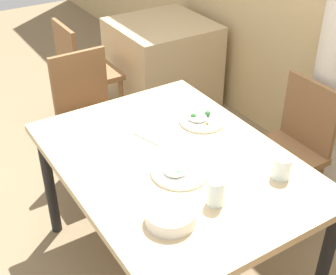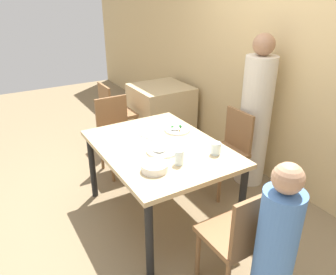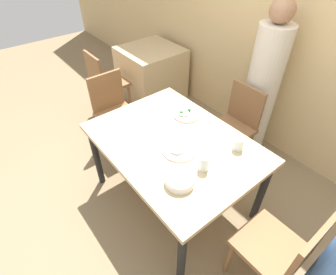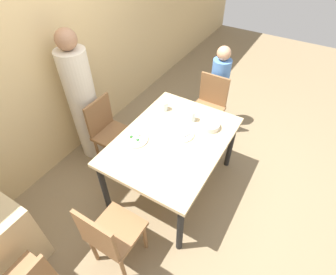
{
  "view_description": "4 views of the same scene",
  "coord_description": "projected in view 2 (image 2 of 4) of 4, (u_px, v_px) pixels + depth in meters",
  "views": [
    {
      "loc": [
        1.5,
        -0.98,
        2.02
      ],
      "look_at": [
        -0.02,
        -0.02,
        0.85
      ],
      "focal_mm": 50.0,
      "sensor_mm": 36.0,
      "label": 1
    },
    {
      "loc": [
        2.25,
        -1.26,
        2.01
      ],
      "look_at": [
        0.07,
        0.04,
        0.83
      ],
      "focal_mm": 35.0,
      "sensor_mm": 36.0,
      "label": 2
    },
    {
      "loc": [
        1.19,
        -1.01,
        2.11
      ],
      "look_at": [
        0.02,
        -0.08,
        0.83
      ],
      "focal_mm": 28.0,
      "sensor_mm": 36.0,
      "label": 3
    },
    {
      "loc": [
        -1.64,
        -0.92,
        2.54
      ],
      "look_at": [
        -0.13,
        -0.02,
        0.88
      ],
      "focal_mm": 28.0,
      "sensor_mm": 36.0,
      "label": 4
    }
  ],
  "objects": [
    {
      "name": "ground_plane",
      "position": [
        161.0,
        214.0,
        3.18
      ],
      "size": [
        10.0,
        10.0,
        0.0
      ],
      "primitive_type": "plane",
      "color": "#847051"
    },
    {
      "name": "wall_back",
      "position": [
        284.0,
        58.0,
        3.28
      ],
      "size": [
        10.0,
        0.06,
        2.7
      ],
      "color": "tan",
      "rests_on": "ground_plane"
    },
    {
      "name": "dining_table",
      "position": [
        160.0,
        154.0,
        2.9
      ],
      "size": [
        1.36,
        1.0,
        0.74
      ],
      "color": "tan",
      "rests_on": "ground_plane"
    },
    {
      "name": "chair_adult_spot",
      "position": [
        228.0,
        148.0,
        3.39
      ],
      "size": [
        0.4,
        0.4,
        0.87
      ],
      "color": "brown",
      "rests_on": "ground_plane"
    },
    {
      "name": "chair_child_spot",
      "position": [
        239.0,
        235.0,
        2.21
      ],
      "size": [
        0.4,
        0.4,
        0.87
      ],
      "rotation": [
        0.0,
        0.0,
        -1.57
      ],
      "color": "brown",
      "rests_on": "ground_plane"
    },
    {
      "name": "chair_empty_left",
      "position": [
        117.0,
        132.0,
        3.77
      ],
      "size": [
        0.4,
        0.4,
        0.87
      ],
      "rotation": [
        0.0,
        0.0,
        1.57
      ],
      "color": "brown",
      "rests_on": "ground_plane"
    },
    {
      "name": "person_adult",
      "position": [
        255.0,
        118.0,
        3.43
      ],
      "size": [
        0.32,
        0.32,
        1.61
      ],
      "color": "beige",
      "rests_on": "ground_plane"
    },
    {
      "name": "person_child",
      "position": [
        274.0,
        256.0,
        1.95
      ],
      "size": [
        0.24,
        0.24,
        1.18
      ],
      "color": "#5184D1",
      "rests_on": "ground_plane"
    },
    {
      "name": "bowl_curry",
      "position": [
        155.0,
        167.0,
        2.47
      ],
      "size": [
        0.2,
        0.2,
        0.06
      ],
      "color": "silver",
      "rests_on": "dining_table"
    },
    {
      "name": "plate_rice_adult",
      "position": [
        177.0,
        129.0,
        3.17
      ],
      "size": [
        0.25,
        0.25,
        0.05
      ],
      "color": "white",
      "rests_on": "dining_table"
    },
    {
      "name": "plate_rice_child",
      "position": [
        162.0,
        150.0,
        2.76
      ],
      "size": [
        0.27,
        0.27,
        0.05
      ],
      "color": "white",
      "rests_on": "dining_table"
    },
    {
      "name": "glass_water_tall",
      "position": [
        179.0,
        157.0,
        2.55
      ],
      "size": [
        0.07,
        0.07,
        0.12
      ],
      "color": "silver",
      "rests_on": "dining_table"
    },
    {
      "name": "glass_water_short",
      "position": [
        216.0,
        148.0,
        2.71
      ],
      "size": [
        0.08,
        0.08,
        0.1
      ],
      "color": "silver",
      "rests_on": "dining_table"
    },
    {
      "name": "fork_steel",
      "position": [
        146.0,
        137.0,
        3.03
      ],
      "size": [
        0.18,
        0.08,
        0.01
      ],
      "color": "silver",
      "rests_on": "dining_table"
    },
    {
      "name": "background_table",
      "position": [
        161.0,
        111.0,
        4.75
      ],
      "size": [
        0.76,
        0.76,
        0.73
      ],
      "color": "tan",
      "rests_on": "ground_plane"
    },
    {
      "name": "chair_background",
      "position": [
        114.0,
        112.0,
        4.37
      ],
      "size": [
        0.4,
        0.4,
        0.87
      ],
      "rotation": [
        0.0,
        0.0,
        3.14
      ],
      "color": "brown",
      "rests_on": "ground_plane"
    }
  ]
}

